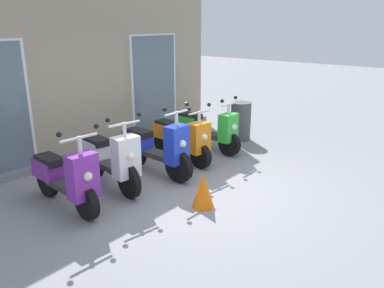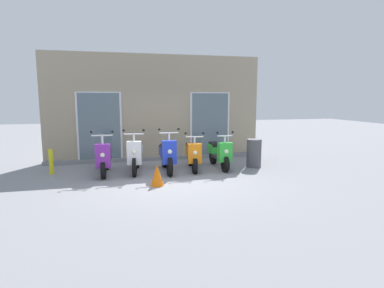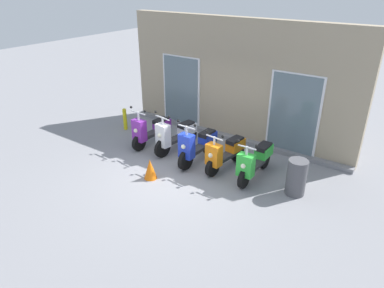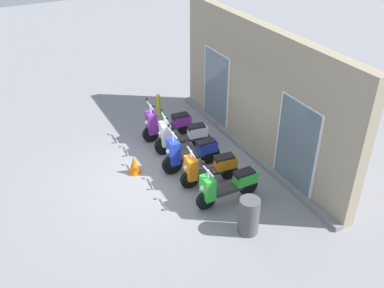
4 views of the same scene
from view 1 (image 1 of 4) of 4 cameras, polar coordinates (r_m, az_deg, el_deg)
name	(u,v)px [view 1 (image 1 of 4)]	position (r m, az deg, el deg)	size (l,w,h in m)	color
ground_plane	(193,187)	(6.23, 0.21, -6.42)	(40.00, 40.00, 0.00)	gray
storefront_facade	(79,68)	(7.85, -16.41, 10.84)	(7.27, 0.50, 3.54)	gray
scooter_purple	(65,178)	(5.69, -18.32, -4.76)	(0.60, 1.55, 1.27)	black
scooter_white	(110,158)	(6.17, -12.07, -2.06)	(0.62, 1.61, 1.28)	black
scooter_blue	(156,148)	(6.60, -5.31, -0.58)	(0.59, 1.64, 1.31)	black
scooter_orange	(181,138)	(7.23, -1.59, 0.86)	(0.57, 1.52, 1.17)	black
scooter_green	(207,129)	(7.86, 2.23, 2.26)	(0.52, 1.63, 1.17)	black
traffic_cone	(203,190)	(5.50, 1.67, -6.87)	(0.32, 0.32, 0.52)	orange
trash_bin	(241,121)	(8.66, 7.26, 3.40)	(0.45, 0.45, 0.86)	#4C4C51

